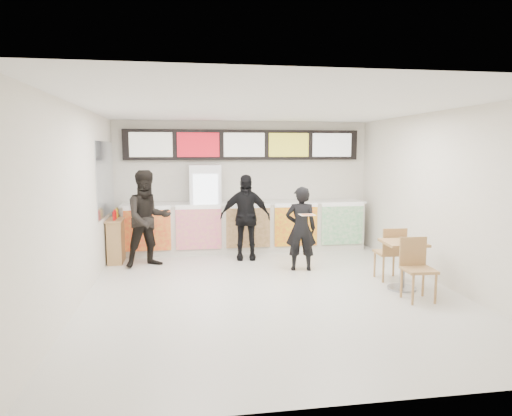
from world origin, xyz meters
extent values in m
plane|color=beige|center=(0.00, 0.00, 0.00)|extent=(7.00, 7.00, 0.00)
plane|color=white|center=(0.00, 0.00, 3.00)|extent=(7.00, 7.00, 0.00)
plane|color=silver|center=(0.00, 3.50, 1.50)|extent=(6.00, 0.00, 6.00)
plane|color=silver|center=(-3.00, 0.00, 1.50)|extent=(0.00, 7.00, 7.00)
plane|color=silver|center=(3.00, 0.00, 1.50)|extent=(0.00, 7.00, 7.00)
cube|color=silver|center=(0.00, 3.10, 0.55)|extent=(5.50, 0.70, 1.10)
cube|color=silver|center=(0.00, 3.10, 1.12)|extent=(5.56, 0.76, 0.04)
cube|color=red|center=(-2.20, 2.72, 0.61)|extent=(0.99, 0.02, 0.90)
cube|color=#E3328F|center=(-1.10, 2.72, 0.61)|extent=(0.99, 0.02, 0.90)
cube|color=brown|center=(0.00, 2.72, 0.61)|extent=(0.99, 0.02, 0.90)
cube|color=yellow|center=(1.10, 2.72, 0.61)|extent=(0.99, 0.02, 0.90)
cube|color=#238F45|center=(2.20, 2.72, 0.61)|extent=(0.99, 0.02, 0.90)
cube|color=black|center=(0.00, 3.42, 2.45)|extent=(5.50, 0.12, 0.70)
cube|color=beige|center=(-2.12, 3.35, 2.45)|extent=(0.95, 0.02, 0.55)
cube|color=red|center=(-1.06, 3.35, 2.45)|extent=(0.95, 0.02, 0.55)
cube|color=silver|center=(0.00, 3.35, 2.45)|extent=(0.95, 0.02, 0.55)
cube|color=gold|center=(1.06, 3.35, 2.45)|extent=(0.95, 0.02, 0.55)
cube|color=white|center=(2.12, 3.35, 2.45)|extent=(0.95, 0.02, 0.55)
cube|color=white|center=(-0.93, 3.12, 1.00)|extent=(0.70, 0.65, 2.00)
cube|color=white|center=(-0.93, 2.78, 1.05)|extent=(0.54, 0.02, 1.50)
cylinder|color=#198A24|center=(-1.14, 2.82, 0.45)|extent=(0.07, 0.07, 0.22)
cylinder|color=orange|center=(-1.00, 2.82, 0.45)|extent=(0.07, 0.07, 0.22)
cylinder|color=red|center=(-0.86, 2.82, 0.45)|extent=(0.07, 0.07, 0.22)
cylinder|color=#1832B9|center=(-0.72, 2.82, 0.45)|extent=(0.07, 0.07, 0.22)
cylinder|color=orange|center=(-1.14, 2.82, 0.83)|extent=(0.07, 0.07, 0.22)
cylinder|color=red|center=(-1.00, 2.82, 0.83)|extent=(0.07, 0.07, 0.22)
cylinder|color=#1832B9|center=(-0.86, 2.82, 0.83)|extent=(0.07, 0.07, 0.22)
cylinder|color=#198A24|center=(-0.72, 2.82, 0.83)|extent=(0.07, 0.07, 0.22)
cylinder|color=red|center=(-1.14, 2.82, 1.21)|extent=(0.07, 0.07, 0.22)
cylinder|color=#1832B9|center=(-1.00, 2.82, 1.21)|extent=(0.07, 0.07, 0.22)
cylinder|color=#198A24|center=(-0.86, 2.82, 1.21)|extent=(0.07, 0.07, 0.22)
cylinder|color=orange|center=(-0.72, 2.82, 1.21)|extent=(0.07, 0.07, 0.22)
cylinder|color=#1832B9|center=(-1.14, 2.82, 1.59)|extent=(0.07, 0.07, 0.22)
cylinder|color=#198A24|center=(-1.00, 2.82, 1.59)|extent=(0.07, 0.07, 0.22)
cylinder|color=orange|center=(-0.86, 2.82, 1.59)|extent=(0.07, 0.07, 0.22)
cylinder|color=red|center=(-0.72, 2.82, 1.59)|extent=(0.07, 0.07, 0.22)
cube|color=#B2B7BF|center=(-2.99, 2.45, 1.75)|extent=(0.01, 2.00, 1.50)
imported|color=black|center=(0.82, 1.22, 0.82)|extent=(0.65, 0.48, 1.63)
imported|color=black|center=(-2.13, 1.99, 0.97)|extent=(1.14, 1.02, 1.93)
imported|color=black|center=(-0.13, 2.29, 0.91)|extent=(1.11, 0.57, 1.82)
cube|color=beige|center=(0.82, 0.77, 1.15)|extent=(0.28, 0.28, 0.01)
cone|color=#CC7233|center=(0.82, 0.77, 1.16)|extent=(0.36, 0.36, 0.02)
cube|color=tan|center=(2.19, -0.26, 0.79)|extent=(0.69, 0.69, 0.04)
cylinder|color=gray|center=(2.19, -0.26, 0.39)|extent=(0.09, 0.09, 0.78)
cylinder|color=gray|center=(2.19, -0.26, 0.02)|extent=(0.48, 0.48, 0.03)
cube|color=tan|center=(2.15, -0.86, 0.49)|extent=(0.48, 0.48, 0.04)
cube|color=tan|center=(2.15, -0.65, 0.74)|extent=(0.44, 0.06, 0.46)
cube|color=tan|center=(2.23, 0.33, 0.49)|extent=(0.48, 0.48, 0.04)
cube|color=tan|center=(2.23, 0.13, 0.74)|extent=(0.44, 0.06, 0.46)
cube|color=tan|center=(-2.82, 2.48, 0.43)|extent=(0.29, 0.77, 0.87)
cube|color=tan|center=(-2.82, 2.48, 0.89)|extent=(0.33, 0.81, 0.04)
cylinder|color=red|center=(-2.82, 2.27, 0.99)|extent=(0.06, 0.06, 0.17)
cylinder|color=red|center=(-2.82, 2.43, 0.99)|extent=(0.06, 0.06, 0.17)
cylinder|color=yellow|center=(-2.82, 2.60, 0.99)|extent=(0.06, 0.06, 0.17)
cylinder|color=brown|center=(-2.82, 2.75, 0.99)|extent=(0.06, 0.06, 0.17)
camera|label=1|loc=(-1.41, -7.23, 2.32)|focal=32.00mm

